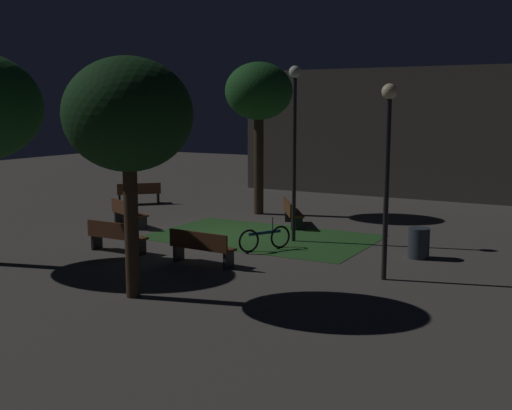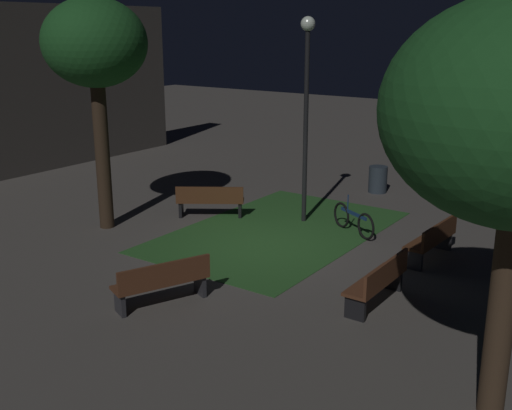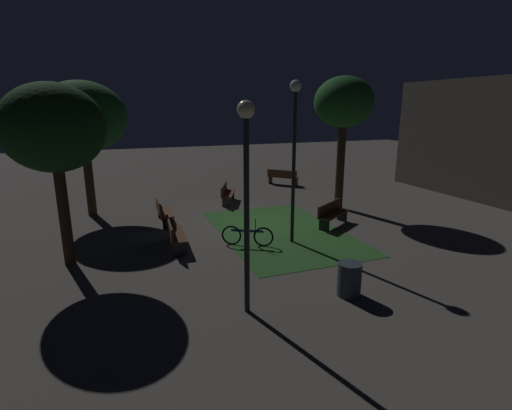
{
  "view_description": "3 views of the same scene",
  "coord_description": "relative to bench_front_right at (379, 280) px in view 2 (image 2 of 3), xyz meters",
  "views": [
    {
      "loc": [
        10.42,
        -16.86,
        4.02
      ],
      "look_at": [
        1.07,
        0.02,
        1.05
      ],
      "focal_mm": 44.93,
      "sensor_mm": 36.0,
      "label": 1
    },
    {
      "loc": [
        -11.41,
        -7.74,
        4.97
      ],
      "look_at": [
        0.75,
        0.78,
        0.7
      ],
      "focal_mm": 43.79,
      "sensor_mm": 36.0,
      "label": 2
    },
    {
      "loc": [
        13.25,
        -5.11,
        4.43
      ],
      "look_at": [
        0.71,
        -0.45,
        0.98
      ],
      "focal_mm": 26.96,
      "sensor_mm": 36.0,
      "label": 3
    }
  ],
  "objects": [
    {
      "name": "trash_bin",
      "position": [
        7.52,
        3.43,
        -0.07
      ],
      "size": [
        0.57,
        0.57,
        0.82
      ],
      "primitive_type": "cylinder",
      "color": "#2D3842",
      "rests_on": "ground"
    },
    {
      "name": "ground_plane",
      "position": [
        1.42,
        3.51,
        -0.48
      ],
      "size": [
        60.0,
        60.0,
        0.0
      ],
      "primitive_type": "plane",
      "color": "#56514C"
    },
    {
      "name": "grass_lawn",
      "position": [
        2.53,
        3.86,
        -0.48
      ],
      "size": [
        6.8,
        4.26,
        0.01
      ],
      "primitive_type": "cube",
      "color": "#2D6028",
      "rests_on": "ground"
    },
    {
      "name": "bench_path_side",
      "position": [
        2.48,
        6.01,
        0.0
      ],
      "size": [
        1.4,
        1.76,
        0.88
      ],
      "color": "#512D19",
      "rests_on": "ground"
    },
    {
      "name": "building_wall_backdrop",
      "position": [
        2.87,
        14.72,
        2.38
      ],
      "size": [
        13.67,
        0.8,
        5.72
      ],
      "primitive_type": "cube",
      "color": "#4C4742",
      "rests_on": "ground"
    },
    {
      "name": "bench_by_lamp",
      "position": [
        -2.31,
        3.24,
        0.0
      ],
      "size": [
        1.84,
        1.14,
        0.88
      ],
      "color": "brown",
      "rests_on": "ground"
    },
    {
      "name": "lamp_post_plaza_west",
      "position": [
        7.38,
        0.89,
        2.61
      ],
      "size": [
        0.36,
        0.36,
        4.54
      ],
      "color": "black",
      "rests_on": "ground"
    },
    {
      "name": "bench_back_row",
      "position": [
        2.83,
        0.0,
        0.0
      ],
      "size": [
        1.82,
        0.58,
        0.88
      ],
      "color": "#512D19",
      "rests_on": "ground"
    },
    {
      "name": "tree_right_canopy",
      "position": [
        0.31,
        7.66,
        4.02
      ],
      "size": [
        2.5,
        2.5,
        5.66
      ],
      "color": "#38281C",
      "rests_on": "ground"
    },
    {
      "name": "lamp_post_near_wall",
      "position": [
        3.64,
        3.78,
        2.99
      ],
      "size": [
        0.36,
        0.36,
        5.2
      ],
      "color": "black",
      "rests_on": "ground"
    },
    {
      "name": "bicycle",
      "position": [
        3.48,
        2.25,
        -0.14
      ],
      "size": [
        0.89,
        1.53,
        0.93
      ],
      "color": "black",
      "rests_on": "ground"
    },
    {
      "name": "bench_front_right",
      "position": [
        0.0,
        0.0,
        0.0
      ],
      "size": [
        1.8,
        0.49,
        0.88
      ],
      "color": "brown",
      "rests_on": "ground"
    }
  ]
}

